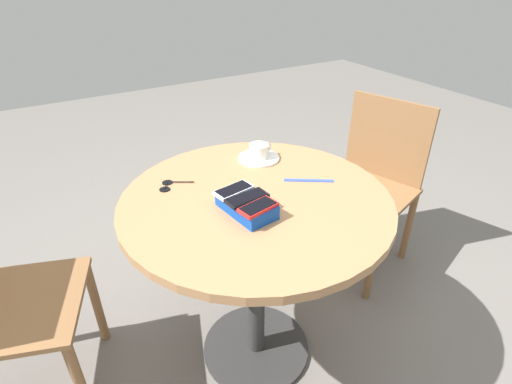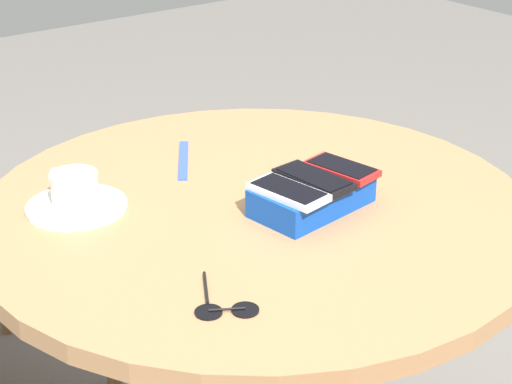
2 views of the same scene
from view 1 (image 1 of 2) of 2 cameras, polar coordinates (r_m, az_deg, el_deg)
The scene contains 11 objects.
ground_plane at distance 1.84m, azimuth 0.00°, elevation -21.43°, with size 8.00×8.00×0.00m, color slate.
round_table at distance 1.40m, azimuth 0.00°, elevation -5.86°, with size 0.90×0.90×0.76m.
phone_box at distance 1.24m, azimuth -1.37°, elevation -1.93°, with size 0.20×0.13×0.05m.
phone_red at distance 1.17m, azimuth 0.31°, elevation -2.17°, with size 0.08×0.13×0.01m.
phone_black at distance 1.22m, azimuth -1.29°, elevation -0.86°, with size 0.07×0.14×0.01m.
phone_white at distance 1.26m, azimuth -3.26°, elevation 0.31°, with size 0.08×0.13×0.01m.
saucer at distance 1.57m, azimuth 0.40°, elevation 4.87°, with size 0.16×0.16×0.01m, color white.
coffee_cup at distance 1.56m, azimuth 0.48°, elevation 5.96°, with size 0.08×0.10×0.05m.
lanyard_strap at distance 1.43m, azimuth 7.64°, elevation 1.59°, with size 0.17×0.02×0.00m, color blue.
sunglasses at distance 1.42m, azimuth -12.43°, elevation 0.93°, with size 0.08×0.12×0.01m.
chair_near_window at distance 2.12m, azimuth 15.79°, elevation 1.26°, with size 0.57×0.57×0.86m.
Camera 1 is at (-0.97, 0.57, 1.45)m, focal length 28.00 mm.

